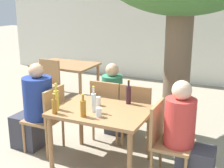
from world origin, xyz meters
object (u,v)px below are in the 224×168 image
(person_seated_2, at_px, (115,103))
(oil_cruet_2, at_px, (56,99))
(patio_chair_4, at_px, (47,81))
(amber_bottle_1, at_px, (83,108))
(drinking_glass_0, at_px, (99,112))
(patio_chair_3, at_px, (138,111))
(dining_table_front, at_px, (102,117))
(patio_chair_1, at_px, (166,137))
(patio_chair_0, at_px, (48,115))
(patio_chair_2, at_px, (108,106))
(dining_table_back, at_px, (66,68))
(person_seated_1, at_px, (187,140))
(person_seated_0, at_px, (34,111))
(water_bottle_0, at_px, (94,102))
(drinking_glass_1, at_px, (98,101))
(wine_bottle_3, at_px, (129,94))
(amber_bottle_4, at_px, (54,106))

(person_seated_2, height_order, oil_cruet_2, person_seated_2)
(patio_chair_4, xyz_separation_m, amber_bottle_1, (1.78, -1.72, 0.31))
(drinking_glass_0, bearing_deg, patio_chair_3, 79.78)
(dining_table_front, relative_size, patio_chair_1, 1.26)
(patio_chair_0, distance_m, patio_chair_2, 0.88)
(dining_table_back, distance_m, patio_chair_3, 2.55)
(person_seated_1, bearing_deg, person_seated_0, 90.00)
(water_bottle_0, xyz_separation_m, drinking_glass_1, (-0.06, 0.23, -0.07))
(wine_bottle_3, bearing_deg, amber_bottle_1, -115.56)
(dining_table_front, height_order, dining_table_back, same)
(water_bottle_0, relative_size, amber_bottle_4, 1.29)
(person_seated_1, xyz_separation_m, water_bottle_0, (-1.10, -0.10, 0.31))
(patio_chair_0, distance_m, amber_bottle_4, 0.58)
(patio_chair_2, distance_m, amber_bottle_4, 1.07)
(patio_chair_0, height_order, drinking_glass_1, patio_chair_0)
(person_seated_2, xyz_separation_m, oil_cruet_2, (-0.28, -1.12, 0.36))
(dining_table_front, distance_m, drinking_glass_0, 0.27)
(person_seated_0, height_order, water_bottle_0, person_seated_0)
(wine_bottle_3, height_order, amber_bottle_4, wine_bottle_3)
(patio_chair_2, bearing_deg, patio_chair_0, 48.66)
(patio_chair_2, relative_size, drinking_glass_1, 8.20)
(water_bottle_0, distance_m, amber_bottle_4, 0.46)
(patio_chair_2, distance_m, drinking_glass_1, 0.60)
(patio_chair_2, bearing_deg, person_seated_1, 152.73)
(patio_chair_1, relative_size, amber_bottle_1, 3.35)
(patio_chair_3, height_order, drinking_glass_1, patio_chair_3)
(dining_table_front, xyz_separation_m, patio_chair_3, (0.23, 0.66, -0.11))
(dining_table_front, relative_size, drinking_glass_1, 10.31)
(person_seated_1, relative_size, wine_bottle_3, 3.73)
(person_seated_0, xyz_separation_m, amber_bottle_1, (0.95, -0.29, 0.28))
(person_seated_2, bearing_deg, amber_bottle_4, 80.11)
(oil_cruet_2, bearing_deg, amber_bottle_1, -9.95)
(person_seated_1, bearing_deg, patio_chair_1, 90.00)
(dining_table_front, bearing_deg, person_seated_2, 104.32)
(amber_bottle_1, distance_m, drinking_glass_0, 0.19)
(patio_chair_0, distance_m, wine_bottle_3, 1.13)
(patio_chair_3, height_order, patio_chair_4, same)
(patio_chair_0, distance_m, patio_chair_4, 1.79)
(patio_chair_3, distance_m, drinking_glass_1, 0.69)
(patio_chair_1, bearing_deg, patio_chair_4, 61.93)
(amber_bottle_1, height_order, oil_cruet_2, oil_cruet_2)
(amber_bottle_1, xyz_separation_m, oil_cruet_2, (-0.41, 0.07, 0.02))
(person_seated_0, height_order, oil_cruet_2, person_seated_0)
(patio_chair_0, bearing_deg, person_seated_0, -90.00)
(patio_chair_3, distance_m, person_seated_0, 1.43)
(patio_chair_1, relative_size, oil_cruet_2, 2.77)
(dining_table_front, distance_m, amber_bottle_4, 0.59)
(patio_chair_4, relative_size, amber_bottle_4, 3.71)
(patio_chair_2, bearing_deg, water_bottle_0, 102.86)
(person_seated_2, distance_m, wine_bottle_3, 0.80)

